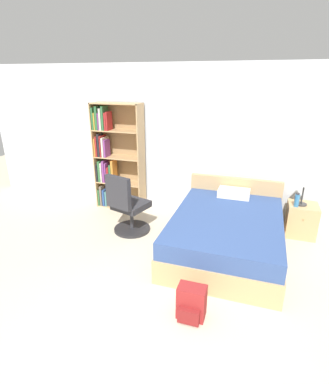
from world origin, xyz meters
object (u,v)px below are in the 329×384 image
(water_bottle, at_px, (297,200))
(backpack_red, at_px, (191,303))
(table_lamp, at_px, (305,181))
(office_chair, at_px, (128,208))
(nightstand, at_px, (301,220))
(bookshelf, at_px, (113,156))
(bed, at_px, (227,232))

(water_bottle, xyz_separation_m, backpack_red, (-1.11, -2.17, -0.45))
(table_lamp, bearing_deg, water_bottle, -128.70)
(backpack_red, bearing_deg, office_chair, 133.30)
(nightstand, xyz_separation_m, backpack_red, (-1.23, -2.27, -0.08))
(bookshelf, distance_m, backpack_red, 3.29)
(backpack_red, bearing_deg, bookshelf, 131.18)
(water_bottle, bearing_deg, backpack_red, -117.15)
(bed, distance_m, table_lamp, 1.43)
(bed, bearing_deg, nightstand, 37.23)
(nightstand, relative_size, table_lamp, 1.02)
(bed, height_order, water_bottle, bed)
(office_chair, xyz_separation_m, nightstand, (2.63, 0.79, -0.17))
(bed, height_order, nightstand, bed)
(nightstand, relative_size, water_bottle, 2.38)
(bed, bearing_deg, bookshelf, 157.58)
(bookshelf, xyz_separation_m, table_lamp, (3.29, -0.13, -0.09))
(bed, distance_m, office_chair, 1.57)
(office_chair, relative_size, water_bottle, 4.61)
(bookshelf, bearing_deg, nightstand, -2.16)
(bed, relative_size, water_bottle, 9.45)
(bed, height_order, office_chair, office_chair)
(table_lamp, bearing_deg, bookshelf, 177.66)
(water_bottle, height_order, backpack_red, water_bottle)
(bookshelf, xyz_separation_m, nightstand, (3.33, -0.13, -0.73))
(nightstand, xyz_separation_m, water_bottle, (-0.12, -0.11, 0.36))
(bed, bearing_deg, water_bottle, 36.75)
(nightstand, bearing_deg, bookshelf, 177.84)
(bed, relative_size, nightstand, 3.98)
(nightstand, distance_m, table_lamp, 0.64)
(office_chair, bearing_deg, water_bottle, 15.24)
(bookshelf, relative_size, water_bottle, 8.96)
(water_bottle, bearing_deg, bookshelf, 175.87)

